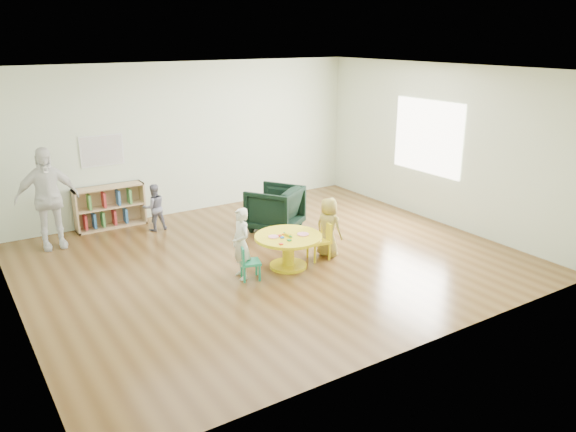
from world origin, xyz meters
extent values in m
plane|color=brown|center=(0.00, 0.00, 0.00)|extent=(7.00, 7.00, 0.00)
cube|color=silver|center=(0.00, 0.00, 2.75)|extent=(7.00, 6.00, 0.10)
cube|color=beige|center=(0.00, 3.00, 1.40)|extent=(7.00, 0.10, 2.80)
cube|color=beige|center=(0.00, -3.00, 1.40)|extent=(7.00, 0.10, 2.80)
cube|color=beige|center=(-3.50, 0.00, 1.40)|extent=(0.10, 6.00, 2.80)
cube|color=beige|center=(3.50, 0.00, 1.40)|extent=(0.10, 6.00, 2.80)
cube|color=white|center=(3.48, 0.30, 1.50)|extent=(0.02, 1.60, 1.30)
cylinder|color=yellow|center=(0.06, -0.37, 0.22)|extent=(0.18, 0.18, 0.45)
cylinder|color=yellow|center=(0.06, -0.37, 0.02)|extent=(0.55, 0.55, 0.04)
cylinder|color=yellow|center=(0.06, -0.37, 0.47)|extent=(0.98, 0.98, 0.04)
cylinder|color=pink|center=(-0.16, -0.32, 0.50)|extent=(0.15, 0.15, 0.02)
cylinder|color=pink|center=(0.26, -0.46, 0.50)|extent=(0.17, 0.17, 0.02)
cylinder|color=yellow|center=(0.04, -0.40, 0.51)|extent=(0.05, 0.12, 0.04)
cylinder|color=#17813B|center=(0.04, -0.48, 0.51)|extent=(0.03, 0.05, 0.02)
cylinder|color=#17813B|center=(0.05, -0.31, 0.51)|extent=(0.03, 0.05, 0.02)
cube|color=red|center=(-0.06, -0.33, 0.50)|extent=(0.06, 0.06, 0.02)
cube|color=orange|center=(0.03, -0.31, 0.50)|extent=(0.06, 0.07, 0.02)
cube|color=blue|center=(-0.07, -0.42, 0.50)|extent=(0.05, 0.05, 0.02)
cube|color=#17813B|center=(-0.04, -0.56, 0.50)|extent=(0.05, 0.06, 0.02)
cube|color=red|center=(-0.22, -0.63, 0.50)|extent=(0.06, 0.05, 0.02)
cube|color=#198D62|center=(-0.61, -0.44, 0.25)|extent=(0.34, 0.34, 0.04)
cube|color=#198D62|center=(-0.72, -0.40, 0.38)|extent=(0.11, 0.26, 0.23)
cylinder|color=#198D62|center=(-0.68, -0.30, 0.12)|extent=(0.03, 0.03, 0.23)
cylinder|color=#198D62|center=(-0.74, -0.51, 0.12)|extent=(0.03, 0.03, 0.23)
cylinder|color=#198D62|center=(-0.47, -0.37, 0.12)|extent=(0.03, 0.03, 0.23)
cylinder|color=#198D62|center=(-0.54, -0.57, 0.12)|extent=(0.03, 0.03, 0.23)
cube|color=yellow|center=(0.62, -0.35, 0.29)|extent=(0.34, 0.34, 0.04)
cube|color=yellow|center=(0.75, -0.37, 0.44)|extent=(0.07, 0.31, 0.27)
cylinder|color=yellow|center=(0.73, -0.49, 0.13)|extent=(0.04, 0.04, 0.27)
cylinder|color=yellow|center=(0.76, -0.24, 0.13)|extent=(0.04, 0.04, 0.27)
cylinder|color=yellow|center=(0.48, -0.45, 0.13)|extent=(0.04, 0.04, 0.27)
cylinder|color=yellow|center=(0.52, -0.21, 0.13)|extent=(0.04, 0.04, 0.27)
cube|color=tan|center=(-2.19, 2.83, 0.38)|extent=(0.03, 0.30, 0.75)
cube|color=tan|center=(-1.01, 2.83, 0.38)|extent=(0.03, 0.30, 0.75)
cube|color=tan|center=(-1.60, 2.83, 0.01)|extent=(1.20, 0.30, 0.03)
cube|color=tan|center=(-1.60, 2.83, 0.73)|extent=(1.20, 0.30, 0.03)
cube|color=tan|center=(-1.60, 2.83, 0.38)|extent=(1.14, 0.28, 0.03)
cube|color=tan|center=(-1.60, 2.97, 0.38)|extent=(1.20, 0.02, 0.75)
cube|color=#A92D30|center=(-2.05, 2.81, 0.18)|extent=(0.04, 0.18, 0.26)
cube|color=#2F67A4|center=(-1.90, 2.81, 0.18)|extent=(0.04, 0.18, 0.26)
cube|color=#509745|center=(-1.75, 2.81, 0.18)|extent=(0.04, 0.18, 0.26)
cube|color=#A92D30|center=(-1.55, 2.81, 0.18)|extent=(0.04, 0.18, 0.26)
cube|color=#2F67A4|center=(-1.35, 2.81, 0.18)|extent=(0.04, 0.18, 0.26)
cube|color=#509745|center=(-1.95, 2.81, 0.53)|extent=(0.04, 0.18, 0.26)
cube|color=#A92D30|center=(-1.70, 2.81, 0.53)|extent=(0.04, 0.18, 0.26)
cube|color=#2F67A4|center=(-1.45, 2.81, 0.53)|extent=(0.04, 0.18, 0.26)
cube|color=#509745|center=(-1.25, 2.81, 0.53)|extent=(0.04, 0.18, 0.26)
cube|color=silver|center=(-1.60, 2.98, 1.35)|extent=(0.74, 0.01, 0.54)
cube|color=red|center=(-1.60, 2.98, 1.35)|extent=(0.70, 0.00, 0.50)
imported|color=black|center=(0.77, 1.16, 0.38)|extent=(1.15, 1.15, 0.77)
imported|color=white|center=(-0.68, -0.32, 0.51)|extent=(0.27, 0.39, 1.01)
imported|color=yellow|center=(0.82, -0.33, 0.46)|extent=(0.41, 0.52, 0.93)
imported|color=#17193B|center=(-1.00, 2.26, 0.41)|extent=(0.42, 0.33, 0.82)
imported|color=white|center=(-2.68, 2.34, 0.82)|extent=(0.96, 0.41, 1.63)
camera|label=1|loc=(-4.07, -6.77, 3.27)|focal=35.00mm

